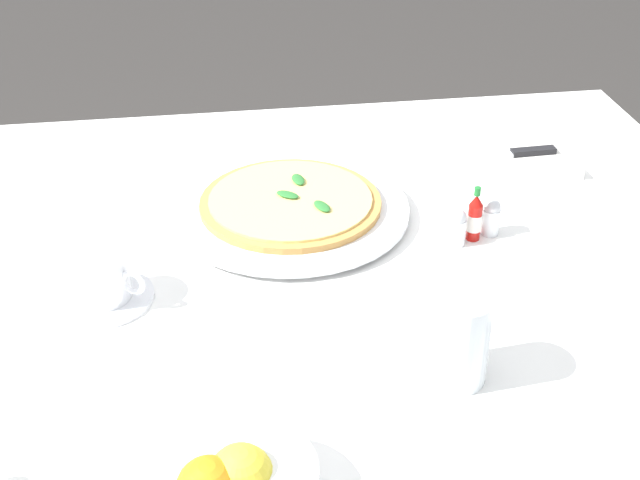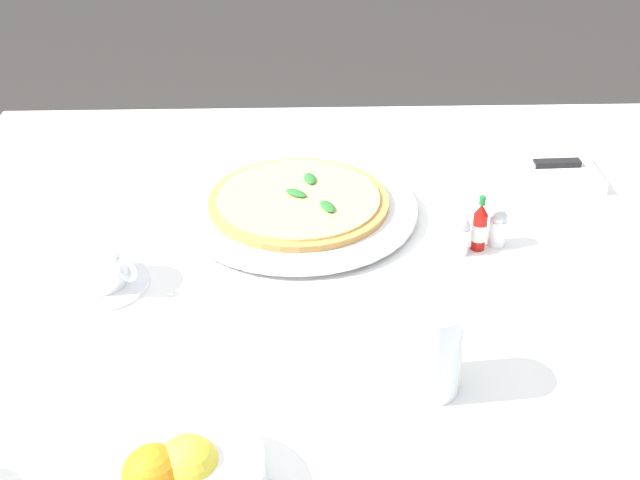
% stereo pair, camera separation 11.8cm
% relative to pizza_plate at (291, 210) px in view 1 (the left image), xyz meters
% --- Properties ---
extents(dining_table, '(1.22, 1.22, 0.72)m').
position_rel_pizza_plate_xyz_m(dining_table, '(-0.06, 0.21, -0.13)').
color(dining_table, white).
rests_on(dining_table, ground_plane).
extents(pizza_plate, '(0.35, 0.35, 0.02)m').
position_rel_pizza_plate_xyz_m(pizza_plate, '(0.00, 0.00, 0.00)').
color(pizza_plate, white).
rests_on(pizza_plate, dining_table).
extents(pizza, '(0.27, 0.27, 0.02)m').
position_rel_pizza_plate_xyz_m(pizza, '(-0.00, -0.00, 0.01)').
color(pizza, '#C68E47').
rests_on(pizza, pizza_plate).
extents(coffee_cup_left_edge, '(0.13, 0.13, 0.07)m').
position_rel_pizza_plate_xyz_m(coffee_cup_left_edge, '(0.26, 0.17, 0.02)').
color(coffee_cup_left_edge, white).
rests_on(coffee_cup_left_edge, dining_table).
extents(water_glass_right_edge, '(0.07, 0.07, 0.11)m').
position_rel_pizza_plate_xyz_m(water_glass_right_edge, '(-0.14, 0.38, 0.04)').
color(water_glass_right_edge, white).
rests_on(water_glass_right_edge, dining_table).
extents(napkin_folded, '(0.22, 0.13, 0.02)m').
position_rel_pizza_plate_xyz_m(napkin_folded, '(-0.37, -0.11, -0.00)').
color(napkin_folded, white).
rests_on(napkin_folded, dining_table).
extents(dinner_knife, '(0.20, 0.03, 0.01)m').
position_rel_pizza_plate_xyz_m(dinner_knife, '(-0.36, -0.11, 0.01)').
color(dinner_knife, silver).
rests_on(dinner_knife, napkin_folded).
extents(hot_sauce_bottle, '(0.02, 0.02, 0.08)m').
position_rel_pizza_plate_xyz_m(hot_sauce_bottle, '(-0.25, 0.10, 0.02)').
color(hot_sauce_bottle, '#B7140F').
rests_on(hot_sauce_bottle, dining_table).
extents(salt_shaker, '(0.03, 0.03, 0.06)m').
position_rel_pizza_plate_xyz_m(salt_shaker, '(-0.22, 0.11, 0.01)').
color(salt_shaker, white).
rests_on(salt_shaker, dining_table).
extents(pepper_shaker, '(0.03, 0.03, 0.06)m').
position_rel_pizza_plate_xyz_m(pepper_shaker, '(-0.28, 0.09, 0.01)').
color(pepper_shaker, white).
rests_on(pepper_shaker, dining_table).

